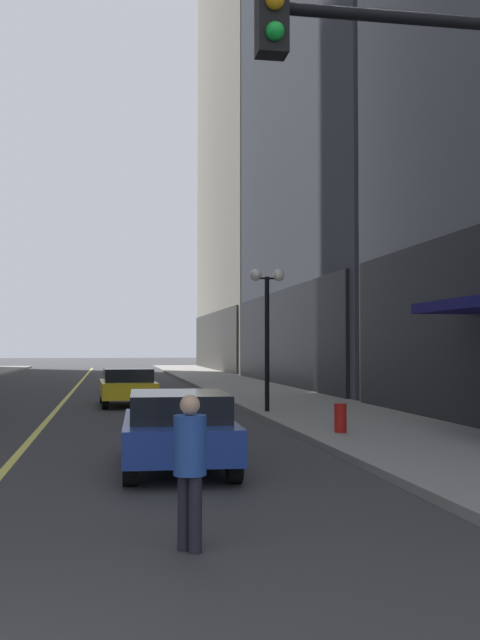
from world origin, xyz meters
TOP-DOWN VIEW (x-y plane):
  - ground_plane at (0.00, 35.00)m, footprint 200.00×200.00m
  - sidewalk_right at (8.25, 35.00)m, footprint 4.50×78.00m
  - lane_centre_stripe at (0.00, 35.00)m, footprint 0.16×70.00m
  - building_right_far at (16.93, 60.00)m, footprint 13.06×26.00m
  - car_blue at (2.90, 9.20)m, footprint 1.97×4.14m
  - car_yellow at (2.35, 23.19)m, footprint 2.01×4.11m
  - pedestrian_in_blue_hoodie at (2.57, 4.14)m, footprint 0.48×0.48m
  - street_lamp_right_mid at (6.40, 18.49)m, footprint 1.06×0.36m
  - fire_hydrant_right at (6.90, 12.80)m, footprint 0.28×0.28m

SIDE VIEW (x-z plane):
  - ground_plane at x=0.00m, z-range 0.00..0.00m
  - lane_centre_stripe at x=0.00m, z-range 0.00..0.01m
  - sidewalk_right at x=8.25m, z-range 0.00..0.15m
  - fire_hydrant_right at x=6.90m, z-range 0.00..0.80m
  - car_blue at x=2.90m, z-range 0.06..1.38m
  - car_yellow at x=2.35m, z-range 0.06..1.38m
  - pedestrian_in_blue_hoodie at x=2.57m, z-range 0.13..1.72m
  - street_lamp_right_mid at x=6.40m, z-range 1.04..5.47m
  - building_right_far at x=16.93m, z-range -0.08..56.36m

